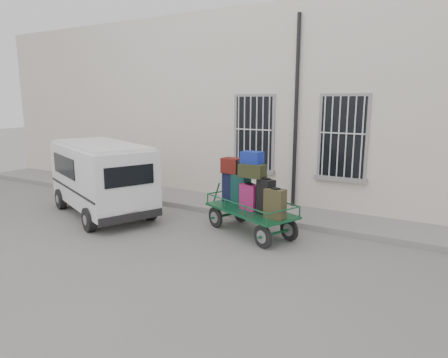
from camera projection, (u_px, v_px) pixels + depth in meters
ground at (214, 232)px, 9.97m from camera, size 80.00×80.00×0.00m
building at (296, 107)px, 14.03m from camera, size 24.00×5.15×6.00m
sidewalk at (254, 209)px, 11.81m from camera, size 24.00×1.70×0.15m
luggage_cart at (249, 193)px, 9.76m from camera, size 2.80×1.94×2.05m
van at (101, 174)px, 11.35m from camera, size 4.40×3.16×2.06m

